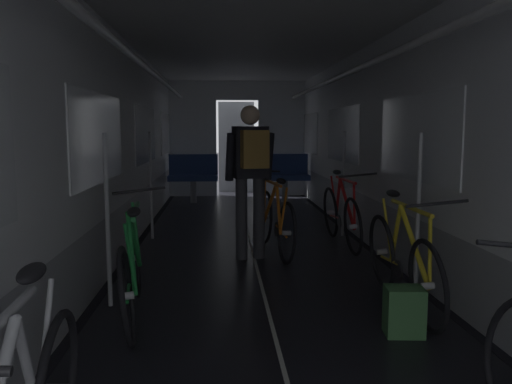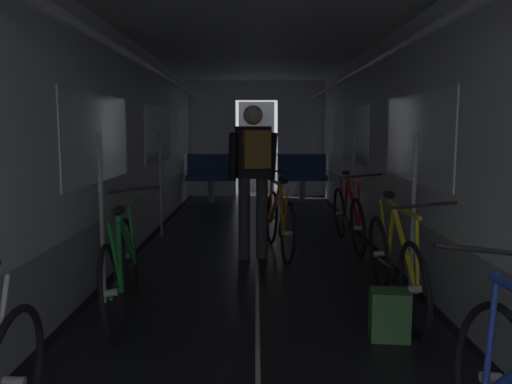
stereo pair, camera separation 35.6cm
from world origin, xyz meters
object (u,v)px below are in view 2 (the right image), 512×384
bicycle_yellow (394,263)px  backpack_on_floor (388,315)px  bench_seat_far_right (301,173)px  person_cyclist_aisle (252,168)px  bicycle_red (347,216)px  bicycle_orange_in_aisle (278,221)px  bicycle_green (120,266)px  bench_seat_far_left (210,173)px

bicycle_yellow → backpack_on_floor: (-0.18, -0.56, -0.21)m
bench_seat_far_right → person_cyclist_aisle: person_cyclist_aisle is taller
bench_seat_far_right → bicycle_red: bearing=-86.9°
bicycle_orange_in_aisle → bench_seat_far_right: bearing=81.5°
bicycle_red → backpack_on_floor: size_ratio=4.98×
bench_seat_far_right → bicycle_yellow: (0.18, -6.16, -0.18)m
bicycle_yellow → bicycle_orange_in_aisle: bearing=113.7°
bench_seat_far_right → bicycle_green: bearing=-107.3°
bicycle_green → backpack_on_floor: size_ratio=4.97×
bench_seat_far_right → backpack_on_floor: size_ratio=2.89×
bicycle_red → bench_seat_far_right: bearing=93.1°
bicycle_red → bicycle_yellow: same height
bench_seat_far_right → bicycle_yellow: bench_seat_far_right is taller
bench_seat_far_left → bicycle_orange_in_aisle: 4.43m
bicycle_red → person_cyclist_aisle: person_cyclist_aisle is taller
bench_seat_far_right → person_cyclist_aisle: bearing=-101.6°
bicycle_red → bicycle_yellow: (-0.03, -2.22, -0.00)m
bicycle_yellow → bicycle_green: bearing=-177.5°
bench_seat_far_left → person_cyclist_aisle: size_ratio=0.58×
bicycle_yellow → person_cyclist_aisle: (-1.12, 1.62, 0.63)m
bicycle_green → bicycle_orange_in_aisle: (1.30, 1.98, 0.00)m
bench_seat_far_left → bicycle_red: bearing=-62.9°
bicycle_green → bicycle_orange_in_aisle: size_ratio=1.00×
bicycle_red → backpack_on_floor: bearing=-94.3°
bicycle_yellow → person_cyclist_aisle: person_cyclist_aisle is taller
bicycle_green → person_cyclist_aisle: person_cyclist_aisle is taller
person_cyclist_aisle → bicycle_orange_in_aisle: bearing=42.0°
bicycle_green → bicycle_red: 3.16m
bench_seat_far_left → bicycle_orange_in_aisle: size_ratio=0.58×
bench_seat_far_left → bicycle_orange_in_aisle: bench_seat_far_left is taller
backpack_on_floor → person_cyclist_aisle: bearing=113.3°
bicycle_orange_in_aisle → bicycle_yellow: bearing=-66.3°
bench_seat_far_right → backpack_on_floor: 6.73m
bicycle_green → bicycle_red: (2.16, 2.31, 0.00)m
bicycle_red → person_cyclist_aisle: bearing=-152.4°
bicycle_red → bicycle_orange_in_aisle: bearing=-158.6°
bicycle_green → backpack_on_floor: (1.95, -0.47, -0.21)m
bicycle_green → bicycle_yellow: bicycle_green is taller
bench_seat_far_right → bicycle_yellow: bearing=-88.3°
bicycle_green → person_cyclist_aisle: bearing=59.5°
person_cyclist_aisle → bicycle_yellow: bearing=-55.4°
bicycle_yellow → bench_seat_far_right: bearing=91.7°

